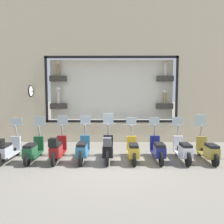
% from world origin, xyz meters
% --- Properties ---
extents(ground_plane, '(120.00, 120.00, 0.00)m').
position_xyz_m(ground_plane, '(0.00, 0.00, 0.00)').
color(ground_plane, gray).
extents(building_facade, '(1.23, 36.00, 9.11)m').
position_xyz_m(building_facade, '(3.60, 0.00, 4.67)').
color(building_facade, beige).
rests_on(building_facade, ground_plane).
extents(scooter_olive_0, '(1.79, 0.61, 1.67)m').
position_xyz_m(scooter_olive_0, '(0.19, -3.60, 0.42)').
color(scooter_olive_0, black).
rests_on(scooter_olive_0, ground_plane).
extents(scooter_white_1, '(1.80, 0.61, 1.57)m').
position_xyz_m(scooter_white_1, '(0.19, -2.67, 0.43)').
color(scooter_white_1, black).
rests_on(scooter_white_1, ground_plane).
extents(scooter_navy_2, '(1.80, 0.61, 1.55)m').
position_xyz_m(scooter_navy_2, '(0.19, -1.75, 0.43)').
color(scooter_navy_2, black).
rests_on(scooter_navy_2, ground_plane).
extents(scooter_yellow_3, '(1.79, 0.60, 1.55)m').
position_xyz_m(scooter_yellow_3, '(0.18, -0.82, 0.42)').
color(scooter_yellow_3, black).
rests_on(scooter_yellow_3, ground_plane).
extents(scooter_black_4, '(1.81, 0.61, 1.72)m').
position_xyz_m(scooter_black_4, '(0.14, 0.10, 0.49)').
color(scooter_black_4, black).
rests_on(scooter_black_4, ground_plane).
extents(scooter_teal_5, '(1.81, 0.60, 1.62)m').
position_xyz_m(scooter_teal_5, '(0.19, 1.03, 0.45)').
color(scooter_teal_5, black).
rests_on(scooter_teal_5, ground_plane).
extents(scooter_red_6, '(1.80, 0.61, 1.62)m').
position_xyz_m(scooter_red_6, '(0.13, 1.96, 0.48)').
color(scooter_red_6, black).
rests_on(scooter_red_6, ground_plane).
extents(scooter_green_7, '(1.79, 0.61, 1.59)m').
position_xyz_m(scooter_green_7, '(0.18, 2.88, 0.42)').
color(scooter_green_7, black).
rests_on(scooter_green_7, ground_plane).
extents(scooter_silver_8, '(1.79, 0.60, 1.53)m').
position_xyz_m(scooter_silver_8, '(0.12, 3.81, 0.46)').
color(scooter_silver_8, black).
rests_on(scooter_silver_8, ground_plane).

